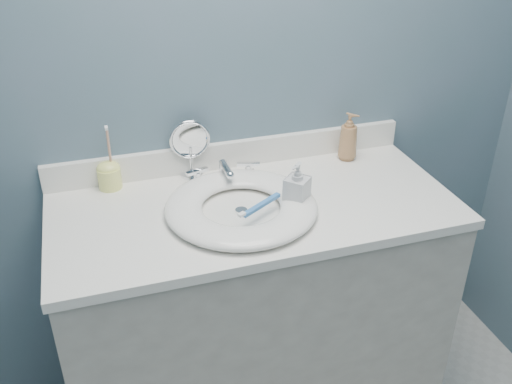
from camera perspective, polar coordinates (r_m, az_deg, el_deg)
name	(u,v)px	position (r m, az deg, el deg)	size (l,w,h in m)	color
back_wall	(228,74)	(1.83, -2.78, 11.71)	(2.20, 0.02, 2.40)	#4B6670
vanity_cabinet	(255,318)	(1.99, -0.14, -12.49)	(1.20, 0.55, 0.85)	#BBB7AB
countertop	(254,208)	(1.73, -0.16, -1.66)	(1.22, 0.57, 0.03)	white
backsplash	(231,154)	(1.92, -2.49, 3.79)	(1.22, 0.02, 0.09)	white
basin	(241,206)	(1.67, -1.49, -1.45)	(0.45, 0.45, 0.04)	white
drain	(241,211)	(1.68, -1.48, -1.89)	(0.04, 0.04, 0.01)	silver
faucet	(224,174)	(1.84, -3.20, 1.84)	(0.25, 0.13, 0.07)	silver
makeup_mirror	(190,146)	(1.85, -6.60, 4.61)	(0.13, 0.07, 0.20)	silver
soap_bottle_amber	(348,137)	(1.98, 9.23, 5.50)	(0.06, 0.07, 0.17)	#9F7148
soap_bottle_clear	(297,186)	(1.68, 4.14, 0.64)	(0.07, 0.07, 0.14)	silver
toothbrush_holder	(109,174)	(1.85, -14.47, 1.75)	(0.07, 0.07, 0.21)	#F7F97C
toothbrush_lying	(260,206)	(1.63, 0.40, -1.39)	(0.15, 0.10, 0.02)	#3471B9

